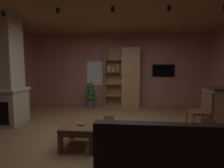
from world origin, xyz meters
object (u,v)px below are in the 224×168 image
Objects in this scene: table_book_0 at (81,124)px; wall_mounted_tv at (163,71)px; stone_fireplace at (5,77)px; coffee_table at (81,128)px; potted_floor_plant at (91,95)px; leather_couch at (162,156)px; bookshelf_cabinet at (128,78)px; dining_chair at (202,109)px.

wall_mounted_tv is at bearing 58.97° from table_book_0.
table_book_0 is (2.23, -1.11, -0.78)m from stone_fireplace.
potted_floor_plant reaches higher than coffee_table.
leather_couch is 1.81× the size of potted_floor_plant.
stone_fireplace is at bearing 153.58° from table_book_0.
bookshelf_cabinet is 2.70× the size of wall_mounted_tv.
bookshelf_cabinet is 3.03× the size of coffee_table.
leather_couch is at bearing -83.98° from bookshelf_cabinet.
bookshelf_cabinet is at bearing 96.02° from leather_couch.
wall_mounted_tv is (4.32, 2.38, 0.11)m from stone_fireplace.
potted_floor_plant is at bearing 48.94° from stone_fireplace.
bookshelf_cabinet is 2.29× the size of dining_chair.
wall_mounted_tv is at bearing 28.79° from stone_fireplace.
coffee_table is (2.20, -1.06, -0.88)m from stone_fireplace.
coffee_table is (-1.29, 0.85, 0.02)m from leather_couch.
stone_fireplace is 4.08m from leather_couch.
dining_chair is at bearing -55.69° from bookshelf_cabinet.
potted_floor_plant is at bearing -172.73° from bookshelf_cabinet.
leather_couch is at bearing -28.56° from stone_fireplace.
leather_couch is 4.47m from wall_mounted_tv.
leather_couch is at bearing -124.45° from dining_chair.
table_book_0 is at bearing 147.86° from leather_couch.
stone_fireplace is 3.40× the size of wall_mounted_tv.
wall_mounted_tv is at bearing 8.36° from potted_floor_plant.
bookshelf_cabinet is 16.90× the size of table_book_0.
leather_couch is 1.75× the size of dining_chair.
wall_mounted_tv reaches higher than table_book_0.
table_book_0 is (-1.26, 0.79, 0.11)m from leather_couch.
coffee_table is (-0.86, -3.22, -0.73)m from bookshelf_cabinet.
bookshelf_cabinet reaches higher than potted_floor_plant.
wall_mounted_tv reaches higher than potted_floor_plant.
potted_floor_plant is (1.74, 2.00, -0.74)m from stone_fireplace.
coffee_table is 0.78× the size of potted_floor_plant.
dining_chair reaches higher than leather_couch.
bookshelf_cabinet is at bearing 75.00° from coffee_table.
coffee_table is at bearing -105.00° from bookshelf_cabinet.
stone_fireplace is at bearing -144.75° from bookshelf_cabinet.
stone_fireplace is 2.61m from table_book_0.
coffee_table is 0.76× the size of dining_chair.
dining_chair is at bearing 19.40° from coffee_table.
stone_fireplace is 2.59m from coffee_table.
stone_fireplace is at bearing 151.44° from leather_couch.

